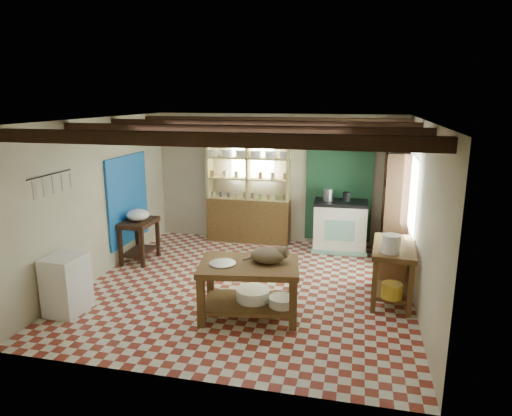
% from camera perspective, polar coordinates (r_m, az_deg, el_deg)
% --- Properties ---
extents(floor, '(5.00, 5.00, 0.02)m').
position_cam_1_polar(floor, '(7.31, -1.09, -9.90)').
color(floor, maroon).
rests_on(floor, ground).
extents(ceiling, '(5.00, 5.00, 0.02)m').
position_cam_1_polar(ceiling, '(6.71, -1.19, 10.99)').
color(ceiling, '#46464B').
rests_on(ceiling, wall_back).
extents(wall_back, '(5.00, 0.04, 2.60)m').
position_cam_1_polar(wall_back, '(9.29, 2.63, 3.66)').
color(wall_back, beige).
rests_on(wall_back, floor).
extents(wall_front, '(5.00, 0.04, 2.60)m').
position_cam_1_polar(wall_front, '(4.61, -8.78, -6.98)').
color(wall_front, beige).
rests_on(wall_front, floor).
extents(wall_left, '(0.04, 5.00, 2.60)m').
position_cam_1_polar(wall_left, '(7.87, -19.08, 1.08)').
color(wall_left, beige).
rests_on(wall_left, floor).
extents(wall_right, '(0.04, 5.00, 2.60)m').
position_cam_1_polar(wall_right, '(6.75, 19.92, -0.99)').
color(wall_right, beige).
rests_on(wall_right, floor).
extents(ceiling_beams, '(5.00, 3.80, 0.15)m').
position_cam_1_polar(ceiling_beams, '(6.71, -1.18, 9.97)').
color(ceiling_beams, '#361F13').
rests_on(ceiling_beams, ceiling).
extents(blue_wall_patch, '(0.04, 1.40, 1.60)m').
position_cam_1_polar(blue_wall_patch, '(8.65, -15.70, 1.06)').
color(blue_wall_patch, blue).
rests_on(blue_wall_patch, wall_left).
extents(green_wall_patch, '(1.30, 0.04, 2.30)m').
position_cam_1_polar(green_wall_patch, '(9.13, 10.35, 2.95)').
color(green_wall_patch, '#1C462B').
rests_on(green_wall_patch, wall_back).
extents(window_back, '(0.90, 0.02, 0.80)m').
position_cam_1_polar(window_back, '(9.31, -0.41, 6.19)').
color(window_back, silver).
rests_on(window_back, wall_back).
extents(window_right, '(0.02, 1.30, 1.20)m').
position_cam_1_polar(window_right, '(7.69, 19.01, 1.58)').
color(window_right, silver).
rests_on(window_right, wall_right).
extents(utensil_rail, '(0.06, 0.90, 0.28)m').
position_cam_1_polar(utensil_rail, '(6.78, -24.27, 2.83)').
color(utensil_rail, black).
rests_on(utensil_rail, wall_left).
extents(pot_rack, '(0.86, 0.12, 0.36)m').
position_cam_1_polar(pot_rack, '(8.59, 10.47, 8.55)').
color(pot_rack, black).
rests_on(pot_rack, ceiling).
extents(shelving_unit, '(1.70, 0.34, 2.20)m').
position_cam_1_polar(shelving_unit, '(9.25, -0.95, 2.37)').
color(shelving_unit, tan).
rests_on(shelving_unit, floor).
extents(tall_rack, '(0.40, 0.86, 2.00)m').
position_cam_1_polar(tall_rack, '(8.54, 16.95, 0.12)').
color(tall_rack, '#361F13').
rests_on(tall_rack, floor).
extents(work_table, '(1.45, 1.08, 0.75)m').
position_cam_1_polar(work_table, '(6.29, -0.87, -10.15)').
color(work_table, brown).
rests_on(work_table, floor).
extents(stove, '(1.03, 0.71, 0.98)m').
position_cam_1_polar(stove, '(8.99, 10.46, -2.19)').
color(stove, '#EEE4CE').
rests_on(stove, floor).
extents(prep_table, '(0.53, 0.76, 0.76)m').
position_cam_1_polar(prep_table, '(8.56, -14.35, -3.97)').
color(prep_table, '#361F13').
rests_on(prep_table, floor).
extents(white_cabinet, '(0.48, 0.57, 0.82)m').
position_cam_1_polar(white_cabinet, '(6.87, -22.61, -8.80)').
color(white_cabinet, white).
rests_on(white_cabinet, floor).
extents(right_counter, '(0.65, 1.20, 0.84)m').
position_cam_1_polar(right_counter, '(7.03, 16.68, -7.72)').
color(right_counter, brown).
rests_on(right_counter, floor).
extents(cat, '(0.56, 0.49, 0.21)m').
position_cam_1_polar(cat, '(6.14, 1.49, -5.92)').
color(cat, olive).
rests_on(cat, work_table).
extents(steel_tray, '(0.41, 0.41, 0.02)m').
position_cam_1_polar(steel_tray, '(6.13, -4.21, -6.93)').
color(steel_tray, '#9A9BA2').
rests_on(steel_tray, work_table).
extents(basin_large, '(0.53, 0.53, 0.16)m').
position_cam_1_polar(basin_large, '(6.37, -0.37, -10.77)').
color(basin_large, white).
rests_on(basin_large, work_table).
extents(basin_small, '(0.41, 0.41, 0.12)m').
position_cam_1_polar(basin_small, '(6.22, 3.28, -11.58)').
color(basin_small, white).
rests_on(basin_small, work_table).
extents(kettle_left, '(0.20, 0.20, 0.23)m').
position_cam_1_polar(kettle_left, '(8.85, 9.01, 1.65)').
color(kettle_left, '#9A9BA2').
rests_on(kettle_left, stove).
extents(kettle_right, '(0.15, 0.15, 0.18)m').
position_cam_1_polar(kettle_right, '(8.85, 11.26, 1.39)').
color(kettle_right, black).
rests_on(kettle_right, stove).
extents(enamel_bowl, '(0.42, 0.42, 0.21)m').
position_cam_1_polar(enamel_bowl, '(8.43, -14.54, -0.84)').
color(enamel_bowl, white).
rests_on(enamel_bowl, prep_table).
extents(white_bucket, '(0.27, 0.27, 0.25)m').
position_cam_1_polar(white_bucket, '(6.52, 16.56, -4.32)').
color(white_bucket, white).
rests_on(white_bucket, right_counter).
extents(wicker_basket, '(0.42, 0.34, 0.28)m').
position_cam_1_polar(wicker_basket, '(7.33, 16.66, -7.30)').
color(wicker_basket, '#9D683F').
rests_on(wicker_basket, right_counter).
extents(yellow_tub, '(0.30, 0.30, 0.21)m').
position_cam_1_polar(yellow_tub, '(6.65, 16.62, -9.85)').
color(yellow_tub, gold).
rests_on(yellow_tub, right_counter).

